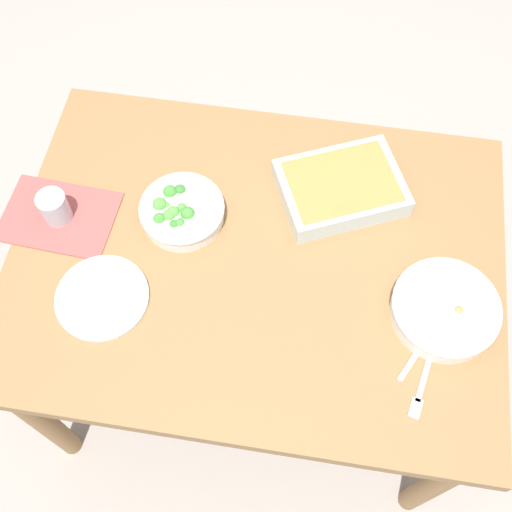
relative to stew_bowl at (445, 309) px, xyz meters
name	(u,v)px	position (x,y,z in m)	size (l,w,h in m)	color
ground_plane	(256,356)	(0.45, -0.09, -0.77)	(6.00, 6.00, 0.00)	#9E9389
dining_table	(256,272)	(0.45, -0.09, -0.12)	(1.20, 0.90, 0.74)	olive
placemat	(59,216)	(0.96, -0.12, -0.03)	(0.28, 0.20, 0.00)	#B24C47
stew_bowl	(445,309)	(0.00, 0.00, 0.00)	(0.25, 0.25, 0.06)	white
broccoli_bowl	(181,211)	(0.65, -0.16, 0.00)	(0.21, 0.21, 0.07)	white
baking_dish	(341,187)	(0.26, -0.29, 0.00)	(0.36, 0.33, 0.06)	silver
drink_cup	(55,209)	(0.96, -0.12, 0.01)	(0.07, 0.07, 0.08)	#B2BCC6
side_plate	(102,298)	(0.79, 0.08, -0.03)	(0.22, 0.22, 0.01)	silver
spoon_by_stew	(424,341)	(0.04, 0.07, -0.03)	(0.10, 0.16, 0.01)	silver
fork_on_table	(422,386)	(0.04, 0.18, -0.03)	(0.06, 0.18, 0.01)	silver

